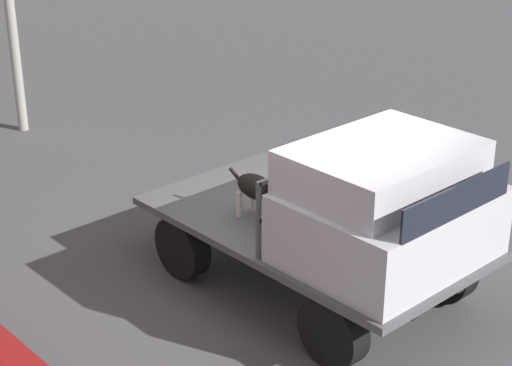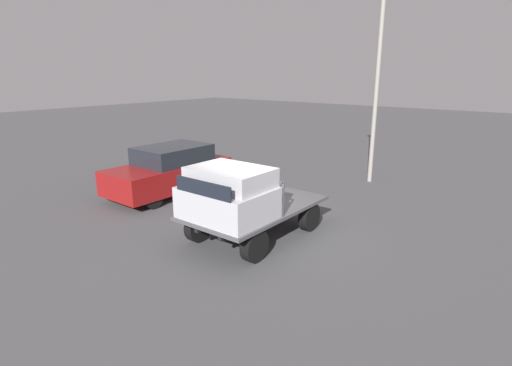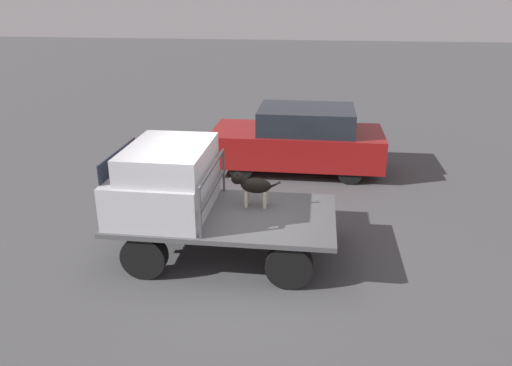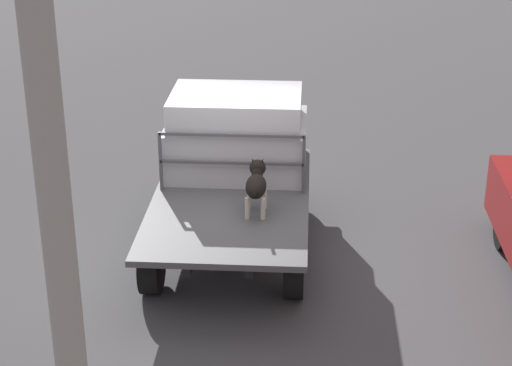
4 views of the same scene
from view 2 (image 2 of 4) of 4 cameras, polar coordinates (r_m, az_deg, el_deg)
The scene contains 7 objects.
ground_plane at distance 10.20m, azimuth -0.05°, elevation -7.45°, with size 80.00×80.00×0.00m, color #474749.
flatbed_truck at distance 9.99m, azimuth -0.05°, elevation -4.41°, with size 3.69×2.07×0.79m.
truck_cab at distance 9.03m, azimuth -3.98°, elevation -1.61°, with size 1.53×1.95×1.15m.
truck_headboard at distance 9.61m, azimuth -0.78°, elevation -0.48°, with size 0.04×1.95×0.82m.
dog at distance 10.32m, azimuth -0.28°, elevation -0.29°, with size 0.90×0.26×0.63m.
parked_sedan at distance 13.69m, azimuth -12.18°, elevation 1.80°, with size 4.19×1.87×1.62m.
light_pole_near at distance 15.21m, azimuth 17.21°, elevation 17.28°, with size 0.43×0.43×7.38m.
Camera 2 is at (7.36, 5.83, 3.99)m, focal length 28.00 mm.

